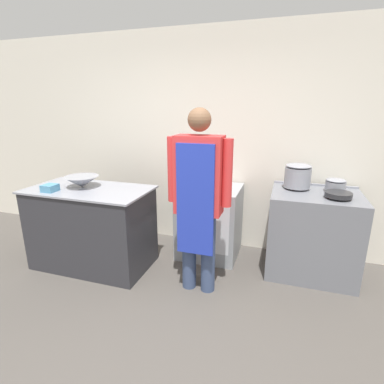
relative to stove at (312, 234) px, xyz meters
name	(u,v)px	position (x,y,z in m)	size (l,w,h in m)	color
ground_plane	(126,366)	(-1.31, -1.77, -0.46)	(14.00, 14.00, 0.00)	#4C4742
wall_back	(208,142)	(-1.31, 0.44, 0.89)	(8.00, 0.05, 2.70)	silver
prep_counter	(92,227)	(-2.39, -0.59, 0.00)	(1.36, 0.73, 0.92)	#2D2D33
stove	(312,234)	(0.00, 0.00, 0.00)	(0.91, 0.72, 0.93)	slate
fridge_unit	(210,221)	(-1.17, 0.07, -0.03)	(0.72, 0.64, 0.87)	#93999E
person_cook	(199,193)	(-1.09, -0.70, 0.56)	(0.62, 0.24, 1.79)	#38476B
mixing_bowl	(82,182)	(-2.49, -0.55, 0.52)	(0.38, 0.38, 0.12)	gray
plastic_tub	(50,188)	(-2.71, -0.81, 0.50)	(0.14, 0.14, 0.07)	teal
stock_pot	(298,175)	(-0.20, 0.13, 0.61)	(0.28, 0.28, 0.26)	gray
saute_pan	(338,194)	(0.18, -0.13, 0.50)	(0.25, 0.25, 0.05)	#262628
sauce_pot	(336,184)	(0.18, 0.13, 0.54)	(0.20, 0.20, 0.13)	gray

